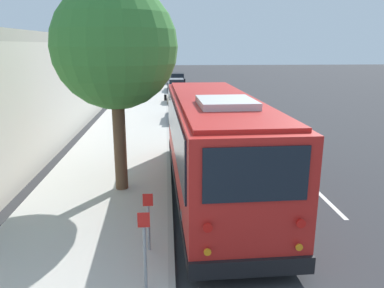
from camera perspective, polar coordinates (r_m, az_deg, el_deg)
ground_plane at (r=10.68m, az=6.67°, el=-10.69°), size 160.00×160.00×0.00m
sidewalk_slab at (r=10.70m, az=-15.33°, el=-10.66°), size 80.00×4.22×0.15m
curb_strip at (r=10.48m, az=-3.35°, el=-10.67°), size 80.00×0.14×0.15m
shuttle_bus at (r=11.37m, az=3.51°, el=0.41°), size 9.65×2.92×3.28m
parked_sedan_navy at (r=23.58m, az=-1.25°, el=5.12°), size 4.68×1.91×1.29m
parked_sedan_tan at (r=30.91m, az=-2.01°, el=7.48°), size 4.25×1.89×1.33m
parked_sedan_gray at (r=38.21m, az=-2.40°, el=8.87°), size 4.67×1.76×1.31m
parked_sedan_black at (r=45.58m, az=-2.25°, el=9.85°), size 4.33×1.79×1.31m
street_tree at (r=11.55m, az=-11.66°, el=15.51°), size 3.66×3.66×6.77m
sign_post_near at (r=7.12m, az=-7.21°, el=-15.90°), size 0.06×0.22×1.57m
sign_post_far at (r=8.44m, az=-6.65°, el=-11.61°), size 0.06×0.22×1.34m
lane_stripe_mid at (r=12.13m, az=20.04°, el=-8.30°), size 2.40×0.14×0.01m
lane_stripe_ahead at (r=17.46m, az=12.25°, el=-0.71°), size 2.40×0.14×0.01m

